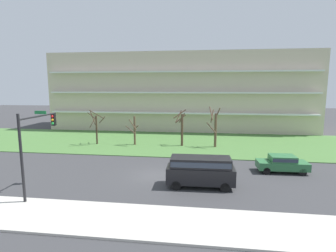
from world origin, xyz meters
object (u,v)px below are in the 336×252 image
traffic_signal_mast (34,139)px  van_black_near_left (200,169)px  tree_far_left (96,126)px  tree_left (134,130)px  tree_center (182,127)px  tree_right (215,127)px  sedan_green_center_left (282,163)px

traffic_signal_mast → van_black_near_left: bearing=15.2°
tree_far_left → traffic_signal_mast: size_ratio=0.79×
tree_left → tree_center: tree_center is taller
tree_left → tree_right: tree_right is taller
van_black_near_left → traffic_signal_mast: (-11.58, -3.14, 2.71)m
tree_center → van_black_near_left: bearing=-79.5°
tree_center → sedan_green_center_left: bearing=-43.7°
van_black_near_left → sedan_green_center_left: 8.65m
tree_far_left → tree_left: size_ratio=1.24×
tree_far_left → van_black_near_left: (13.99, -13.38, -1.13)m
tree_left → van_black_near_left: size_ratio=0.74×
tree_left → van_black_near_left: (8.84, -13.65, -0.65)m
tree_right → van_black_near_left: tree_right is taller
tree_far_left → tree_right: tree_right is taller
tree_far_left → tree_center: bearing=3.2°
sedan_green_center_left → tree_center: bearing=-45.1°
tree_right → tree_left: bearing=-179.5°
tree_right → sedan_green_center_left: tree_right is taller
tree_left → traffic_signal_mast: 17.13m
tree_left → van_black_near_left: tree_left is taller
sedan_green_center_left → traffic_signal_mast: traffic_signal_mast is taller
tree_left → van_black_near_left: bearing=-57.1°
tree_left → van_black_near_left: 16.28m
sedan_green_center_left → tree_far_left: bearing=-24.0°
sedan_green_center_left → van_black_near_left: bearing=30.0°
tree_far_left → van_black_near_left: bearing=-43.7°
tree_far_left → tree_left: (5.15, 0.26, -0.48)m
tree_far_left → tree_right: (15.67, 0.35, 0.08)m
tree_right → tree_center: bearing=176.1°
van_black_near_left → sedan_green_center_left: (7.37, 4.50, -0.52)m
van_black_near_left → tree_right: bearing=81.8°
tree_far_left → tree_right: 15.68m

